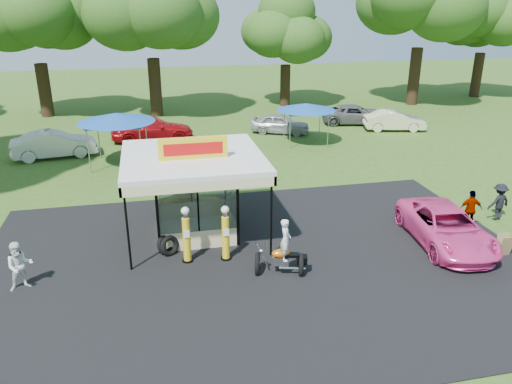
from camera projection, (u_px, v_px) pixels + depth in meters
ground at (272, 292)px, 16.40m from camera, size 120.00×120.00×0.00m
asphalt_apron at (259, 263)px, 18.21m from camera, size 20.00×14.00×0.04m
gas_station_kiosk at (194, 193)px, 19.91m from camera, size 5.40×5.40×4.18m
gas_pump_left at (186, 236)px, 17.92m from camera, size 0.41×0.41×2.19m
gas_pump_right at (226, 234)px, 18.09m from camera, size 0.40×0.40×2.15m
motorcycle at (283, 252)px, 17.23m from camera, size 1.90×1.25×2.16m
spare_tires at (168, 245)px, 18.69m from camera, size 1.00×0.94×0.82m
a_frame_sign at (504, 245)px, 18.57m from camera, size 0.49×0.45×0.86m
kiosk_car at (191, 202)px, 22.39m from camera, size 2.82×1.13×0.96m
pink_sedan at (446, 227)px, 19.40m from camera, size 2.92×5.42×1.45m
spectator_west at (20, 266)px, 16.31m from camera, size 0.97×0.85×1.70m
spectator_east_a at (499, 202)px, 21.55m from camera, size 1.15×0.77×1.65m
spectator_east_b at (471, 210)px, 20.73m from camera, size 1.05×0.61×1.67m
bg_car_a at (54, 144)px, 30.17m from camera, size 5.15×2.54×1.62m
bg_car_b at (152, 129)px, 33.79m from camera, size 5.50×2.29×1.59m
bg_car_c at (280, 124)px, 35.67m from camera, size 4.43×3.28×1.40m
bg_car_d at (355, 114)px, 38.48m from camera, size 5.52×3.41×1.43m
bg_car_e at (394, 121)px, 36.45m from camera, size 4.63×2.46×1.45m
tent_west at (116, 118)px, 28.14m from camera, size 4.35×4.35×3.04m
tent_east at (306, 107)px, 32.53m from camera, size 3.85×3.85×2.69m
oak_far_b at (34, 20)px, 38.47m from camera, size 9.83×9.83×11.73m
oak_far_c at (150, 9)px, 38.42m from camera, size 11.07×11.07×13.05m
oak_far_d at (286, 32)px, 43.12m from camera, size 8.36×8.36×9.95m
oak_far_e at (423, 1)px, 42.65m from camera, size 11.71×11.71×13.94m
oak_far_f at (486, 19)px, 46.95m from camera, size 9.44×9.44×11.37m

